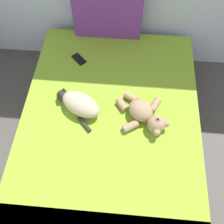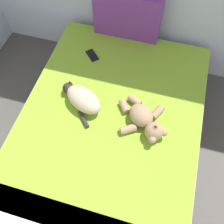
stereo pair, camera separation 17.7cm
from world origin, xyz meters
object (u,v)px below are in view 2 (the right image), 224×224
at_px(patterned_cushion, 127,16).
at_px(cell_phone, 92,55).
at_px(bed, 110,131).
at_px(teddy_bear, 145,120).
at_px(cat, 82,98).

distance_m(patterned_cushion, cell_phone, 0.48).
relative_size(bed, teddy_bear, 4.79).
relative_size(patterned_cushion, cell_phone, 4.07).
bearing_deg(cell_phone, bed, -60.41).
bearing_deg(bed, cat, 161.68).
xyz_separation_m(bed, cell_phone, (-0.35, 0.61, 0.23)).
distance_m(teddy_bear, cell_phone, 0.85).
distance_m(bed, cat, 0.41).
relative_size(cat, cell_phone, 2.66).
relative_size(cat, teddy_bear, 0.95).
distance_m(bed, teddy_bear, 0.41).
relative_size(teddy_bear, cell_phone, 2.79).
height_order(patterned_cushion, cell_phone, patterned_cushion).
height_order(teddy_bear, cell_phone, teddy_bear).
height_order(cat, cell_phone, cat).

